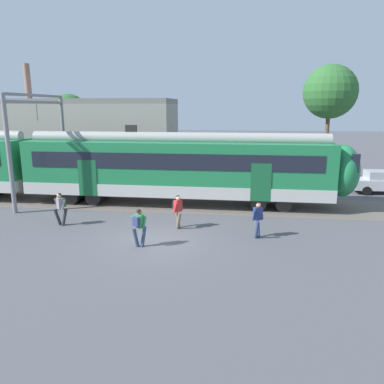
{
  "coord_description": "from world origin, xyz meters",
  "views": [
    {
      "loc": [
        3.7,
        -15.18,
        5.79
      ],
      "look_at": [
        1.3,
        2.99,
        1.6
      ],
      "focal_mm": 35.0,
      "sensor_mm": 36.0,
      "label": 1
    }
  ],
  "objects_px": {
    "pedestrian_red": "(178,209)",
    "parked_car_silver": "(382,182)",
    "pedestrian_grey": "(61,206)",
    "pedestrian_navy": "(258,217)",
    "pedestrian_green": "(139,224)",
    "commuter_train": "(42,164)"
  },
  "relations": [
    {
      "from": "pedestrian_grey",
      "to": "pedestrian_red",
      "type": "bearing_deg",
      "value": 2.95
    },
    {
      "from": "commuter_train",
      "to": "pedestrian_grey",
      "type": "distance_m",
      "value": 6.23
    },
    {
      "from": "pedestrian_navy",
      "to": "parked_car_silver",
      "type": "relative_size",
      "value": 0.41
    },
    {
      "from": "pedestrian_green",
      "to": "pedestrian_navy",
      "type": "height_order",
      "value": "same"
    },
    {
      "from": "pedestrian_grey",
      "to": "pedestrian_navy",
      "type": "distance_m",
      "value": 9.62
    },
    {
      "from": "commuter_train",
      "to": "pedestrian_green",
      "type": "distance_m",
      "value": 11.06
    },
    {
      "from": "pedestrian_red",
      "to": "commuter_train",
      "type": "bearing_deg",
      "value": 153.64
    },
    {
      "from": "pedestrian_navy",
      "to": "parked_car_silver",
      "type": "xyz_separation_m",
      "value": [
        8.77,
        10.16,
        -0.21
      ]
    },
    {
      "from": "pedestrian_green",
      "to": "pedestrian_red",
      "type": "bearing_deg",
      "value": 65.89
    },
    {
      "from": "pedestrian_red",
      "to": "parked_car_silver",
      "type": "bearing_deg",
      "value": 36.56
    },
    {
      "from": "commuter_train",
      "to": "parked_car_silver",
      "type": "bearing_deg",
      "value": 11.98
    },
    {
      "from": "pedestrian_grey",
      "to": "pedestrian_navy",
      "type": "xyz_separation_m",
      "value": [
        9.6,
        -0.55,
        0.0
      ]
    },
    {
      "from": "pedestrian_green",
      "to": "pedestrian_red",
      "type": "relative_size",
      "value": 1.0
    },
    {
      "from": "pedestrian_green",
      "to": "pedestrian_navy",
      "type": "relative_size",
      "value": 1.0
    },
    {
      "from": "pedestrian_grey",
      "to": "parked_car_silver",
      "type": "xyz_separation_m",
      "value": [
        18.37,
        9.61,
        -0.21
      ]
    },
    {
      "from": "pedestrian_grey",
      "to": "pedestrian_green",
      "type": "relative_size",
      "value": 1.0
    },
    {
      "from": "pedestrian_red",
      "to": "parked_car_silver",
      "type": "xyz_separation_m",
      "value": [
        12.55,
        9.31,
        -0.21
      ]
    },
    {
      "from": "pedestrian_navy",
      "to": "pedestrian_red",
      "type": "bearing_deg",
      "value": 167.29
    },
    {
      "from": "pedestrian_green",
      "to": "pedestrian_navy",
      "type": "xyz_separation_m",
      "value": [
        4.97,
        1.81,
        0.0
      ]
    },
    {
      "from": "pedestrian_green",
      "to": "parked_car_silver",
      "type": "xyz_separation_m",
      "value": [
        13.74,
        11.97,
        -0.21
      ]
    },
    {
      "from": "pedestrian_green",
      "to": "parked_car_silver",
      "type": "distance_m",
      "value": 18.22
    },
    {
      "from": "pedestrian_green",
      "to": "pedestrian_red",
      "type": "height_order",
      "value": "same"
    }
  ]
}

